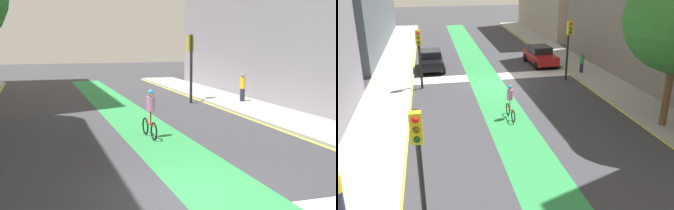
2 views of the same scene
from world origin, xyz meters
The scene contains 5 objects.
ground_plane centered at (0.00, 0.00, 0.00)m, with size 120.00×120.00×0.00m, color #38383D.
bike_lane_paint centered at (0.73, 0.00, 0.00)m, with size 2.40×60.00×0.01m, color #2D8C47.
traffic_signal_far_right centered at (5.15, 14.48, 2.79)m, with size 0.35×0.52×3.97m.
cyclist_in_lane centered at (0.52, 6.21, 0.97)m, with size 0.32×1.73×1.86m.
pedestrian_sidewalk_right_a centered at (7.90, 13.21, 0.95)m, with size 0.34×0.34×1.59m.
Camera 1 is at (-3.58, -9.34, 3.69)m, focal length 46.41 mm.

